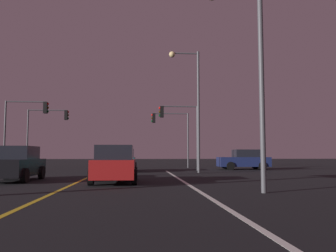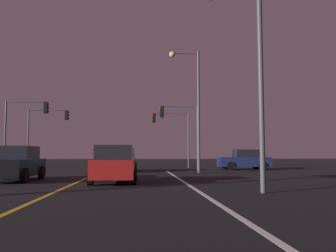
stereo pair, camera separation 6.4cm
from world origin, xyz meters
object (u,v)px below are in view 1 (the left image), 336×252
car_ahead_far (123,161)px  traffic_light_near_right (179,122)px  street_lamp_right_near (248,59)px  car_oncoming (16,164)px  car_crossing_side (244,160)px  traffic_light_far_right (170,127)px  street_lamp_right_far (192,96)px  car_lead_same_lane (115,165)px  traffic_light_near_left (26,119)px  traffic_light_far_left (48,124)px

car_ahead_far → traffic_light_near_right: bearing=-75.0°
street_lamp_right_near → traffic_light_near_right: bearing=-88.0°
car_oncoming → car_crossing_side: (14.92, 11.71, 0.00)m
car_crossing_side → traffic_light_near_right: (-5.79, -1.51, 3.06)m
traffic_light_far_right → car_oncoming: bearing=60.4°
car_crossing_side → street_lamp_right_near: size_ratio=0.61×
street_lamp_right_far → car_oncoming: bearing=35.2°
traffic_light_far_right → street_lamp_right_near: street_lamp_right_near is taller
car_ahead_far → car_lead_same_lane: bearing=-179.3°
street_lamp_right_far → traffic_light_near_left: bearing=-14.9°
car_ahead_far → traffic_light_far_right: traffic_light_far_right is taller
car_oncoming → traffic_light_far_left: size_ratio=0.79×
car_oncoming → traffic_light_far_left: (-2.55, 15.69, 3.28)m
traffic_light_far_left → street_lamp_right_far: 15.18m
traffic_light_near_left → traffic_light_far_right: (11.71, 5.50, -0.11)m
traffic_light_near_right → street_lamp_right_far: size_ratio=0.60×
traffic_light_near_right → traffic_light_far_left: traffic_light_far_left is taller
car_oncoming → car_ahead_far: 10.21m
traffic_light_far_right → traffic_light_far_left: size_ratio=0.96×
car_oncoming → traffic_light_near_left: size_ratio=0.79×
traffic_light_near_left → street_lamp_right_near: (12.50, -16.29, 0.52)m
traffic_light_far_left → traffic_light_far_right: bearing=0.0°
traffic_light_far_right → street_lamp_right_far: size_ratio=0.60×
car_crossing_side → street_lamp_right_near: 18.92m
car_crossing_side → car_oncoming: bearing=38.1°
street_lamp_right_far → traffic_light_far_left: bearing=-35.7°
car_ahead_far → traffic_light_far_left: 10.43m
traffic_light_near_left → car_ahead_far: bearing=-8.8°
traffic_light_near_right → traffic_light_near_left: size_ratio=0.96×
traffic_light_near_right → street_lamp_right_near: 16.31m
street_lamp_right_near → car_oncoming: bearing=-32.1°
car_oncoming → street_lamp_right_far: (9.73, 6.87, 4.64)m
car_lead_same_lane → street_lamp_right_far: (4.83, 8.32, 4.64)m
car_lead_same_lane → street_lamp_right_near: bearing=-134.0°
car_ahead_far → traffic_light_near_left: bearing=81.2°
traffic_light_near_right → street_lamp_right_near: bearing=92.0°
car_lead_same_lane → traffic_light_near_left: traffic_light_near_left is taller
traffic_light_far_left → street_lamp_right_near: (12.27, -21.79, 0.47)m
traffic_light_far_right → street_lamp_right_far: (0.81, -8.82, 1.52)m
traffic_light_near_left → traffic_light_far_right: traffic_light_near_left is taller
traffic_light_near_right → car_lead_same_lane: bearing=70.0°
traffic_light_near_left → traffic_light_far_left: traffic_light_far_left is taller
car_crossing_side → traffic_light_far_left: size_ratio=0.79×
car_ahead_far → street_lamp_right_near: size_ratio=0.61×
car_crossing_side → traffic_light_far_right: 7.85m
car_lead_same_lane → traffic_light_near_right: size_ratio=0.83×
traffic_light_far_left → street_lamp_right_far: bearing=-35.7°
car_lead_same_lane → traffic_light_far_right: 17.89m
car_crossing_side → traffic_light_near_left: traffic_light_near_left is taller
car_crossing_side → traffic_light_far_left: 18.22m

